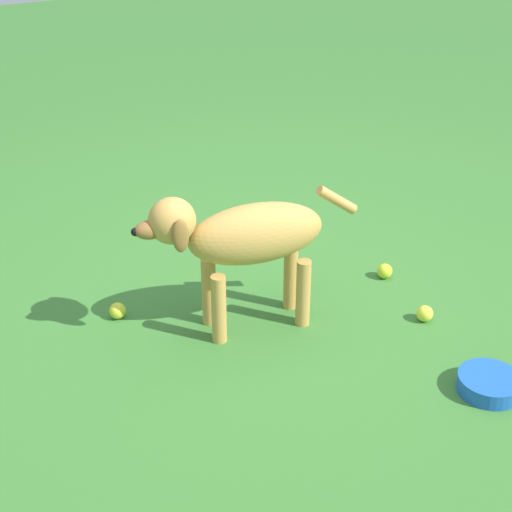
# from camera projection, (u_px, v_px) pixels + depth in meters

# --- Properties ---
(ground) EXTENTS (14.00, 14.00, 0.00)m
(ground) POSITION_uv_depth(u_px,v_px,m) (269.00, 297.00, 3.15)
(ground) COLOR #38722D
(dog) EXTENTS (0.86, 0.31, 0.59)m
(dog) POSITION_uv_depth(u_px,v_px,m) (243.00, 238.00, 2.77)
(dog) COLOR #C69347
(dog) RESTS_ON ground
(tennis_ball_0) EXTENTS (0.07, 0.07, 0.07)m
(tennis_ball_0) POSITION_uv_depth(u_px,v_px,m) (425.00, 314.00, 2.98)
(tennis_ball_0) COLOR #D3DC3A
(tennis_ball_0) RESTS_ON ground
(tennis_ball_1) EXTENTS (0.07, 0.07, 0.07)m
(tennis_ball_1) POSITION_uv_depth(u_px,v_px,m) (303.00, 235.00, 3.56)
(tennis_ball_1) COLOR #D5D23C
(tennis_ball_1) RESTS_ON ground
(tennis_ball_2) EXTENTS (0.07, 0.07, 0.07)m
(tennis_ball_2) POSITION_uv_depth(u_px,v_px,m) (118.00, 311.00, 2.99)
(tennis_ball_2) COLOR #C9D333
(tennis_ball_2) RESTS_ON ground
(tennis_ball_4) EXTENTS (0.07, 0.07, 0.07)m
(tennis_ball_4) POSITION_uv_depth(u_px,v_px,m) (385.00, 271.00, 3.27)
(tennis_ball_4) COLOR #C1D62B
(tennis_ball_4) RESTS_ON ground
(water_bowl) EXTENTS (0.22, 0.22, 0.06)m
(water_bowl) POSITION_uv_depth(u_px,v_px,m) (489.00, 384.00, 2.60)
(water_bowl) COLOR blue
(water_bowl) RESTS_ON ground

